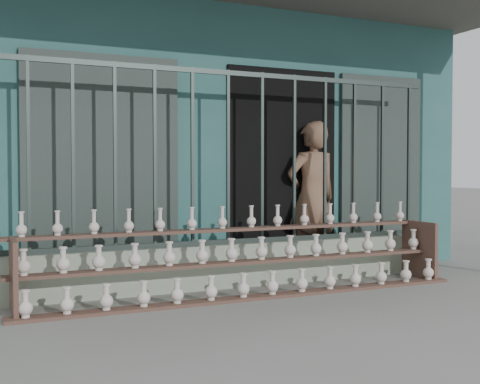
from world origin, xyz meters
name	(u,v)px	position (x,y,z in m)	size (l,w,h in m)	color
ground	(289,314)	(0.00, 0.00, 0.00)	(60.00, 60.00, 0.00)	slate
workshop_building	(151,143)	(0.00, 4.23, 1.62)	(7.40, 6.60, 3.21)	#295755
parapet_wall	(228,265)	(0.00, 1.30, 0.23)	(5.00, 0.20, 0.45)	#96A48D
security_fence	(228,157)	(0.00, 1.30, 1.35)	(5.00, 0.04, 1.80)	#283330
shelf_rack	(247,257)	(0.03, 0.88, 0.36)	(4.50, 0.68, 0.85)	brown
elderly_woman	(312,198)	(1.22, 1.65, 0.89)	(0.65, 0.43, 1.79)	brown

